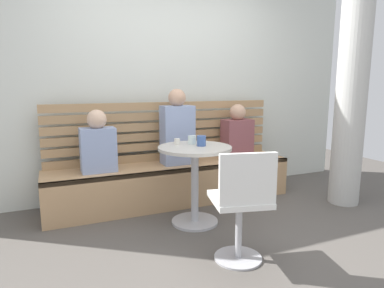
# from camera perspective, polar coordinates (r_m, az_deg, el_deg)

# --- Properties ---
(ground) EXTENTS (8.00, 8.00, 0.00)m
(ground) POSITION_cam_1_polar(r_m,az_deg,el_deg) (2.83, 5.63, -17.35)
(ground) COLOR #514C47
(back_wall) EXTENTS (5.20, 0.10, 2.90)m
(back_wall) POSITION_cam_1_polar(r_m,az_deg,el_deg) (4.03, -5.58, 12.12)
(back_wall) COLOR silver
(back_wall) RESTS_ON ground
(concrete_pillar) EXTENTS (0.32, 0.32, 2.80)m
(concrete_pillar) POSITION_cam_1_polar(r_m,az_deg,el_deg) (3.98, 25.63, 10.51)
(concrete_pillar) COLOR #B2B2AD
(concrete_pillar) RESTS_ON ground
(booth_bench) EXTENTS (2.70, 0.52, 0.44)m
(booth_bench) POSITION_cam_1_polar(r_m,az_deg,el_deg) (3.76, -3.20, -6.64)
(booth_bench) COLOR tan
(booth_bench) RESTS_ON ground
(booth_backrest) EXTENTS (2.65, 0.04, 0.67)m
(booth_backrest) POSITION_cam_1_polar(r_m,az_deg,el_deg) (3.87, -4.51, 2.24)
(booth_backrest) COLOR #A68157
(booth_backrest) RESTS_ON booth_bench
(cafe_table) EXTENTS (0.68, 0.68, 0.74)m
(cafe_table) POSITION_cam_1_polar(r_m,az_deg,el_deg) (3.13, 0.48, -4.41)
(cafe_table) COLOR #ADADB2
(cafe_table) RESTS_ON ground
(white_chair) EXTENTS (0.48, 0.48, 0.85)m
(white_chair) POSITION_cam_1_polar(r_m,az_deg,el_deg) (2.46, 8.50, -9.85)
(white_chair) COLOR #ADADB2
(white_chair) RESTS_ON ground
(person_adult) EXTENTS (0.34, 0.22, 0.82)m
(person_adult) POSITION_cam_1_polar(r_m,az_deg,el_deg) (3.66, -2.52, 2.32)
(person_adult) COLOR #8C9EC6
(person_adult) RESTS_ON booth_bench
(person_child_left) EXTENTS (0.34, 0.22, 0.62)m
(person_child_left) POSITION_cam_1_polar(r_m,az_deg,el_deg) (3.46, -15.66, -0.10)
(person_child_left) COLOR #8C9EC6
(person_child_left) RESTS_ON booth_bench
(person_child_middle) EXTENTS (0.34, 0.22, 0.64)m
(person_child_middle) POSITION_cam_1_polar(r_m,az_deg,el_deg) (4.03, 7.67, 1.67)
(person_child_middle) COLOR brown
(person_child_middle) RESTS_ON booth_bench
(cup_mug_blue) EXTENTS (0.08, 0.08, 0.09)m
(cup_mug_blue) POSITION_cam_1_polar(r_m,az_deg,el_deg) (3.10, 1.60, 0.54)
(cup_mug_blue) COLOR #3D5B9E
(cup_mug_blue) RESTS_ON cafe_table
(cup_espresso_small) EXTENTS (0.06, 0.06, 0.05)m
(cup_espresso_small) POSITION_cam_1_polar(r_m,az_deg,el_deg) (3.19, -2.53, 0.43)
(cup_espresso_small) COLOR silver
(cup_espresso_small) RESTS_ON cafe_table
(cup_glass_short) EXTENTS (0.08, 0.08, 0.08)m
(cup_glass_short) POSITION_cam_1_polar(r_m,az_deg,el_deg) (3.20, 0.02, 0.71)
(cup_glass_short) COLOR silver
(cup_glass_short) RESTS_ON cafe_table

